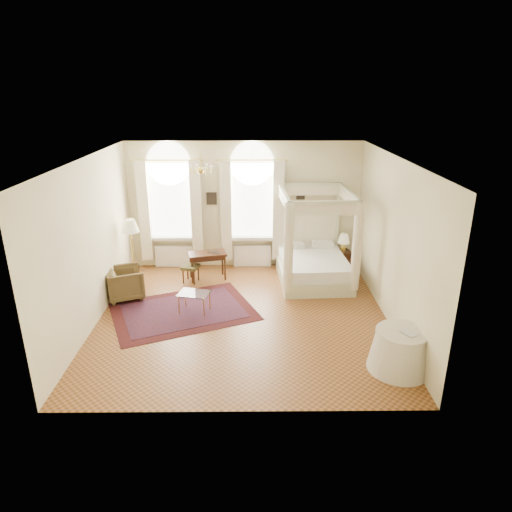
% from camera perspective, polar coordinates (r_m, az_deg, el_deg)
% --- Properties ---
extents(ground, '(6.00, 6.00, 0.00)m').
position_cam_1_polar(ground, '(9.71, -1.63, -7.58)').
color(ground, brown).
rests_on(ground, ground).
extents(room_walls, '(6.00, 6.00, 6.00)m').
position_cam_1_polar(room_walls, '(8.95, -1.75, 3.69)').
color(room_walls, '#F3EBB9').
rests_on(room_walls, ground).
extents(window_left, '(1.62, 0.27, 3.29)m').
position_cam_1_polar(window_left, '(12.03, -10.58, 5.29)').
color(window_left, silver).
rests_on(window_left, room_walls).
extents(window_right, '(1.62, 0.27, 3.29)m').
position_cam_1_polar(window_right, '(11.85, -0.48, 5.40)').
color(window_right, silver).
rests_on(window_right, room_walls).
extents(chandelier, '(0.51, 0.45, 0.50)m').
position_cam_1_polar(chandelier, '(9.97, -6.94, 10.75)').
color(chandelier, gold).
rests_on(chandelier, room_walls).
extents(wall_pictures, '(2.54, 0.03, 0.39)m').
position_cam_1_polar(wall_pictures, '(11.84, -1.04, 7.40)').
color(wall_pictures, black).
rests_on(wall_pictures, room_walls).
extents(canopy_bed, '(1.83, 2.20, 2.27)m').
position_cam_1_polar(canopy_bed, '(11.29, 7.22, -0.71)').
color(canopy_bed, '#BBC09C').
rests_on(canopy_bed, ground).
extents(nightstand, '(0.48, 0.45, 0.57)m').
position_cam_1_polar(nightstand, '(12.10, 10.70, -0.64)').
color(nightstand, '#331A0E').
rests_on(nightstand, ground).
extents(nightstand_lamp, '(0.31, 0.31, 0.45)m').
position_cam_1_polar(nightstand_lamp, '(11.96, 10.91, 2.05)').
color(nightstand_lamp, gold).
rests_on(nightstand_lamp, nightstand).
extents(writing_desk, '(1.01, 0.68, 0.69)m').
position_cam_1_polar(writing_desk, '(11.39, -6.11, -0.08)').
color(writing_desk, '#331A0E').
rests_on(writing_desk, ground).
extents(laptop, '(0.38, 0.33, 0.03)m').
position_cam_1_polar(laptop, '(11.37, -5.10, 0.53)').
color(laptop, black).
rests_on(laptop, writing_desk).
extents(stool, '(0.46, 0.46, 0.44)m').
position_cam_1_polar(stool, '(11.33, -8.19, -1.53)').
color(stool, '#4D4721').
rests_on(stool, ground).
extents(armchair, '(1.03, 1.02, 0.72)m').
position_cam_1_polar(armchair, '(10.80, -16.05, -3.28)').
color(armchair, '#4D3E21').
rests_on(armchair, ground).
extents(coffee_table, '(0.74, 0.60, 0.44)m').
position_cam_1_polar(coffee_table, '(9.82, -7.75, -4.82)').
color(coffee_table, silver).
rests_on(coffee_table, ground).
extents(floor_lamp, '(0.42, 0.42, 1.61)m').
position_cam_1_polar(floor_lamp, '(11.25, -15.44, 3.25)').
color(floor_lamp, gold).
rests_on(floor_lamp, ground).
extents(oriental_rug, '(3.49, 3.05, 0.01)m').
position_cam_1_polar(oriental_rug, '(10.04, -9.08, -6.80)').
color(oriental_rug, '#421012').
rests_on(oriental_rug, ground).
extents(side_table, '(1.07, 1.07, 0.73)m').
position_cam_1_polar(side_table, '(8.26, 17.56, -11.18)').
color(side_table, beige).
rests_on(side_table, ground).
extents(book, '(0.30, 0.32, 0.02)m').
position_cam_1_polar(book, '(7.96, 18.18, -9.33)').
color(book, black).
rests_on(book, side_table).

